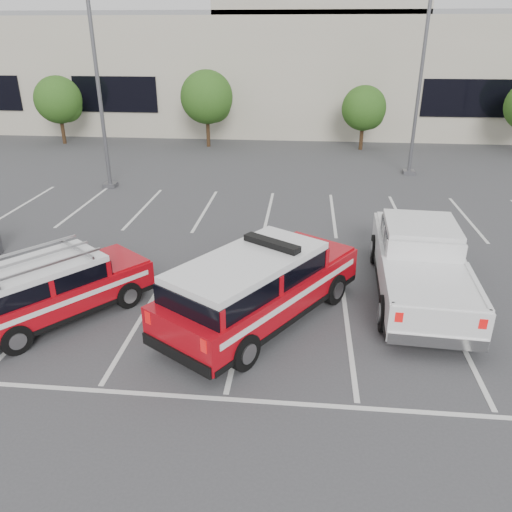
{
  "coord_description": "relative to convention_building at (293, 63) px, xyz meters",
  "views": [
    {
      "loc": [
        1.44,
        -10.9,
        6.86
      ],
      "look_at": [
        0.16,
        2.07,
        1.05
      ],
      "focal_mm": 35.0,
      "sensor_mm": 36.0,
      "label": 1
    }
  ],
  "objects": [
    {
      "name": "ground",
      "position": [
        -0.18,
        -31.86,
        -4.72
      ],
      "size": [
        120.0,
        120.0,
        0.0
      ],
      "primitive_type": "plane",
      "color": "#3C3C3F",
      "rests_on": "ground"
    },
    {
      "name": "stall_markings",
      "position": [
        -0.18,
        -27.36,
        -4.71
      ],
      "size": [
        23.0,
        15.0,
        0.01
      ],
      "primitive_type": "cube",
      "color": "silver",
      "rests_on": "ground"
    },
    {
      "name": "convention_building",
      "position": [
        0.0,
        0.0,
        0.0
      ],
      "size": [
        60.0,
        16.99,
        13.2
      ],
      "color": "beige",
      "rests_on": "ground"
    },
    {
      "name": "tree_left",
      "position": [
        -15.09,
        -9.82,
        -1.95
      ],
      "size": [
        3.07,
        3.07,
        4.42
      ],
      "color": "#3F2B19",
      "rests_on": "ground"
    },
    {
      "name": "tree_mid_left",
      "position": [
        -5.09,
        -9.82,
        -1.68
      ],
      "size": [
        3.37,
        3.37,
        4.85
      ],
      "color": "#3F2B19",
      "rests_on": "ground"
    },
    {
      "name": "tree_mid_right",
      "position": [
        4.91,
        -9.82,
        -2.22
      ],
      "size": [
        2.77,
        2.77,
        3.99
      ],
      "color": "#3F2B19",
      "rests_on": "ground"
    },
    {
      "name": "light_pole_left",
      "position": [
        -8.18,
        -19.86,
        0.47
      ],
      "size": [
        0.9,
        0.6,
        10.24
      ],
      "color": "#59595E",
      "rests_on": "ground"
    },
    {
      "name": "light_pole_mid",
      "position": [
        6.82,
        -15.86,
        0.47
      ],
      "size": [
        0.9,
        0.6,
        10.24
      ],
      "color": "#59595E",
      "rests_on": "ground"
    },
    {
      "name": "fire_chief_suv",
      "position": [
        0.23,
        -31.56,
        -3.86
      ],
      "size": [
        5.11,
        6.19,
        2.11
      ],
      "rotation": [
        0.0,
        0.0,
        -0.58
      ],
      "color": "#A20711",
      "rests_on": "ground"
    },
    {
      "name": "white_pickup",
      "position": [
        4.6,
        -29.63,
        -3.93
      ],
      "size": [
        2.63,
        6.61,
        1.99
      ],
      "rotation": [
        0.0,
        0.0,
        -0.06
      ],
      "color": "silver",
      "rests_on": "ground"
    },
    {
      "name": "ladder_suv",
      "position": [
        -5.08,
        -31.93,
        -3.97
      ],
      "size": [
        4.38,
        4.85,
        1.86
      ],
      "rotation": [
        0.0,
        0.0,
        -0.67
      ],
      "color": "#A20711",
      "rests_on": "ground"
    }
  ]
}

